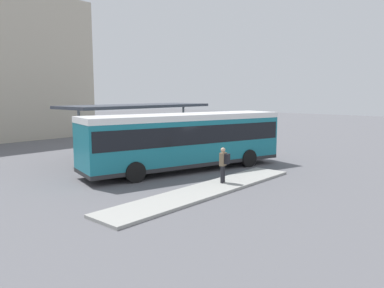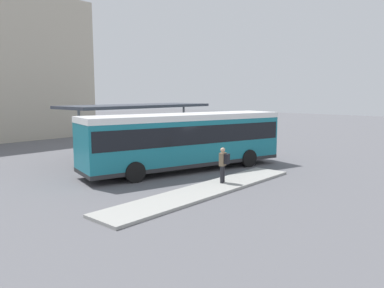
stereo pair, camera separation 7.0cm
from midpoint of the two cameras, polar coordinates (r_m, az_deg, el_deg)
name	(u,v)px [view 2 (the right image)]	position (r m, az deg, el deg)	size (l,w,h in m)	color
ground_plane	(185,170)	(20.60, -0.96, -3.98)	(120.00, 120.00, 0.00)	#5B5B60
curb_island	(207,190)	(16.18, 2.36, -7.02)	(10.91, 1.80, 0.12)	#9E9E99
city_bus	(185,137)	(20.32, -0.94, 1.01)	(11.64, 5.50, 3.08)	#197284
pedestrian_waiting	(223,163)	(17.06, 4.94, -2.86)	(0.44, 0.49, 1.62)	#232328
bicycle_red	(245,143)	(29.08, 8.22, 0.12)	(0.48, 1.74, 0.75)	black
bicycle_green	(237,143)	(29.33, 6.87, 0.19)	(0.48, 1.68, 0.73)	black
bicycle_blue	(230,142)	(29.82, 5.85, 0.29)	(0.48, 1.58, 0.69)	black
station_shelter	(138,107)	(24.67, -8.14, 5.66)	(10.24, 3.48, 3.46)	#383D47
potted_planter_near_shelter	(158,152)	(22.61, -5.15, -1.21)	(0.92, 0.92, 1.32)	slate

